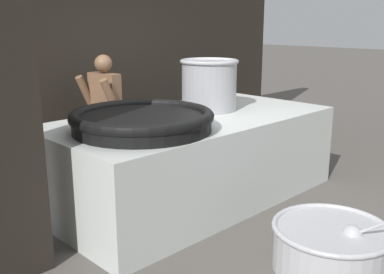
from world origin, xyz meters
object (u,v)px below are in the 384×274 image
Objects in this scene: cook at (105,112)px; prep_bowl_vegetables at (331,245)px; giant_wok_near at (142,120)px; stock_pot at (209,84)px.

cook reaches higher than prep_bowl_vegetables.
stock_pot is (1.25, 0.28, 0.21)m from giant_wok_near.
prep_bowl_vegetables is (-0.02, -3.30, -0.66)m from cook.
giant_wok_near is 1.13× the size of prep_bowl_vegetables.
giant_wok_near is at bearing -167.54° from stock_pot.
stock_pot is at bearing 70.98° from prep_bowl_vegetables.
stock_pot reaches higher than prep_bowl_vegetables.
stock_pot reaches higher than giant_wok_near.
stock_pot is at bearing 113.68° from cook.
prep_bowl_vegetables is (-0.72, -2.09, -1.08)m from stock_pot.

